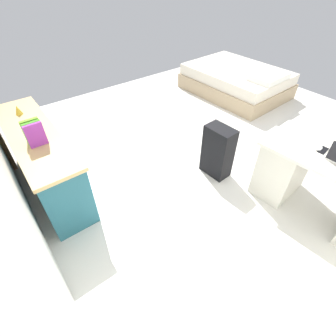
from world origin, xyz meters
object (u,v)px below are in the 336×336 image
at_px(cell_phone_by_mouse, 323,150).
at_px(credenza, 43,160).
at_px(figurine_small, 18,110).
at_px(computer_mouse, 319,148).
at_px(desk, 328,187).
at_px(suitcase_black, 218,152).
at_px(bed, 236,81).

bearing_deg(cell_phone_by_mouse, credenza, 41.80).
relative_size(credenza, figurine_small, 16.36).
xyz_separation_m(credenza, computer_mouse, (-1.99, -2.19, 0.36)).
xyz_separation_m(desk, suitcase_black, (1.16, 0.42, -0.04)).
height_order(credenza, bed, credenza).
relative_size(bed, suitcase_black, 2.89).
distance_m(desk, suitcase_black, 1.23).
distance_m(suitcase_black, computer_mouse, 1.08).
bearing_deg(figurine_small, credenza, -179.82).
height_order(suitcase_black, figurine_small, figurine_small).
relative_size(suitcase_black, cell_phone_by_mouse, 4.96).
distance_m(suitcase_black, cell_phone_by_mouse, 1.12).
height_order(computer_mouse, figurine_small, figurine_small).
bearing_deg(figurine_small, suitcase_black, -131.25).
height_order(desk, suitcase_black, desk).
bearing_deg(credenza, cell_phone_by_mouse, -132.65).
relative_size(desk, credenza, 0.83).
xyz_separation_m(bed, cell_phone_by_mouse, (-2.44, 1.66, 0.49)).
distance_m(desk, cell_phone_by_mouse, 0.41).
height_order(bed, suitcase_black, suitcase_black).
relative_size(desk, computer_mouse, 14.91).
bearing_deg(figurine_small, desk, -140.98).
height_order(computer_mouse, cell_phone_by_mouse, computer_mouse).
relative_size(credenza, bed, 0.92).
height_order(suitcase_black, cell_phone_by_mouse, cell_phone_by_mouse).
distance_m(credenza, suitcase_black, 2.08).
height_order(bed, cell_phone_by_mouse, cell_phone_by_mouse).
relative_size(bed, computer_mouse, 19.50).
relative_size(desk, suitcase_black, 2.21).
bearing_deg(credenza, bed, -83.94).
xyz_separation_m(suitcase_black, computer_mouse, (-0.91, -0.41, 0.41)).
bearing_deg(desk, suitcase_black, 20.05).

